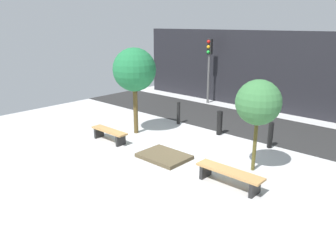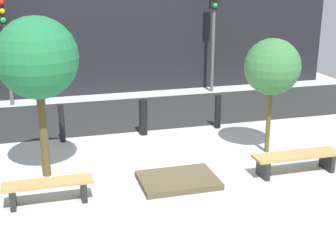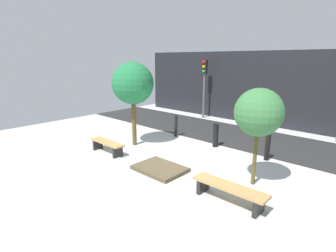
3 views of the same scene
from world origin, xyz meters
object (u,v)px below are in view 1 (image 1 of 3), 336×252
bench_left (109,133)px  traffic_light_west (209,59)px  tree_behind_left_bench (134,70)px  bench_right (229,174)px  tree_behind_right_bench (258,103)px  planter_bed (164,156)px  bollard_left (220,123)px  bollard_center (270,135)px  bollard_far_left (178,113)px

bench_left → traffic_light_west: (-0.89, 7.31, 2.01)m
tree_behind_left_bench → bench_right: bearing=-14.5°
bench_right → tree_behind_left_bench: tree_behind_left_bench is taller
bench_right → traffic_light_west: bearing=129.2°
tree_behind_right_bench → bench_right: bearing=-90.0°
planter_bed → tree_behind_right_bench: tree_behind_right_bench is taller
bollard_left → bollard_center: bollard_left is taller
bollard_left → bench_left: bearing=-127.3°
bench_right → tree_behind_left_bench: (-5.06, 1.31, 2.13)m
planter_bed → bollard_left: (0.00, 3.12, 0.40)m
bollard_left → planter_bed: bearing=-90.0°
bench_left → tree_behind_right_bench: size_ratio=0.61×
tree_behind_left_bench → tree_behind_right_bench: (5.06, 0.00, -0.43)m
bench_right → tree_behind_right_bench: (0.00, 1.31, 1.70)m
bollard_left → bollard_far_left: bearing=180.0°
planter_bed → bollard_center: 3.77m
tree_behind_right_bench → tree_behind_left_bench: bearing=180.0°
bench_left → tree_behind_right_bench: bearing=14.5°
tree_behind_left_bench → traffic_light_west: bearing=98.5°
bench_right → bench_left: bearing=-180.0°
bench_left → bench_right: bench_right is taller
bollard_far_left → bench_left: bearing=-97.8°
bench_right → tree_behind_right_bench: 2.15m
bollard_center → traffic_light_west: 7.05m
bollard_far_left → bollard_left: bearing=0.0°
planter_bed → tree_behind_right_bench: 3.39m
tree_behind_left_bench → bollard_far_left: 2.86m
bollard_left → traffic_light_west: bearing=130.6°
tree_behind_right_bench → traffic_light_west: traffic_light_west is taller
bench_right → tree_behind_left_bench: 5.64m
tree_behind_left_bench → bollard_center: tree_behind_left_bench is taller
planter_bed → bollard_left: 3.15m
bollard_far_left → traffic_light_west: 4.60m
bollard_far_left → bollard_center: bearing=0.0°
bench_left → planter_bed: (2.53, 0.20, -0.25)m
bollard_left → bench_right: bearing=-52.7°
planter_bed → bollard_left: bollard_left is taller
tree_behind_left_bench → bollard_center: size_ratio=3.61×
bollard_far_left → traffic_light_west: size_ratio=0.29×
tree_behind_right_bench → bollard_far_left: tree_behind_right_bench is taller
planter_bed → tree_behind_right_bench: size_ratio=0.58×
planter_bed → bollard_far_left: bollard_far_left is taller
bench_right → tree_behind_right_bench: tree_behind_right_bench is taller
bench_left → tree_behind_left_bench: size_ratio=0.49×
tree_behind_right_bench → bollard_far_left: 5.26m
bench_left → traffic_light_west: size_ratio=0.48×
planter_bed → tree_behind_right_bench: (2.53, 1.11, 1.96)m
bench_right → bollard_center: 3.36m
bench_right → bollard_center: (-0.46, 3.32, 0.13)m
bench_left → bollard_far_left: bearing=82.1°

